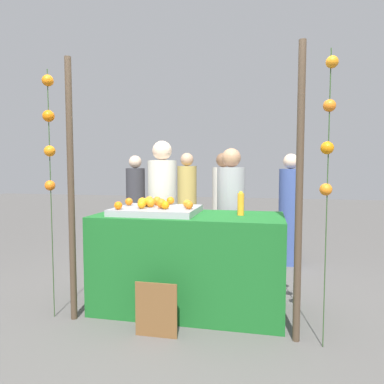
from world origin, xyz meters
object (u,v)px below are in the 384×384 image
at_px(juice_bottle, 241,204).
at_px(vendor_left, 162,217).
at_px(orange_1, 151,203).
at_px(orange_0, 142,204).
at_px(vendor_right, 231,223).
at_px(stall_counter, 189,262).
at_px(chalkboard_sign, 156,310).

bearing_deg(juice_bottle, vendor_left, 145.81).
distance_m(orange_1, juice_bottle, 0.85).
distance_m(juice_bottle, vendor_left, 1.17).
xyz_separation_m(orange_0, vendor_right, (0.74, 0.86, -0.28)).
distance_m(stall_counter, chalkboard_sign, 0.65).
height_order(chalkboard_sign, vendor_right, vendor_right).
distance_m(stall_counter, orange_1, 0.67).
relative_size(orange_1, juice_bottle, 0.38).
relative_size(orange_0, vendor_left, 0.05).
xyz_separation_m(vendor_left, vendor_right, (0.79, 0.04, -0.04)).
height_order(stall_counter, orange_1, orange_1).
distance_m(orange_1, vendor_right, 1.05).
bearing_deg(juice_bottle, chalkboard_sign, -133.87).
xyz_separation_m(orange_1, juice_bottle, (0.85, 0.05, 0.00)).
bearing_deg(stall_counter, vendor_left, 124.10).
distance_m(orange_1, vendor_left, 0.74).
distance_m(orange_0, juice_bottle, 0.92).
distance_m(orange_0, vendor_right, 1.17).
bearing_deg(vendor_right, juice_bottle, -77.02).
distance_m(vendor_left, vendor_right, 0.79).
relative_size(orange_0, orange_1, 0.91).
distance_m(stall_counter, juice_bottle, 0.74).
bearing_deg(chalkboard_sign, juice_bottle, 46.13).
relative_size(orange_0, vendor_right, 0.05).
distance_m(stall_counter, orange_0, 0.70).
height_order(stall_counter, orange_0, orange_0).
bearing_deg(orange_1, vendor_left, 97.72).
relative_size(stall_counter, vendor_right, 1.12).
relative_size(orange_1, vendor_left, 0.05).
bearing_deg(orange_0, orange_1, 68.49).
distance_m(juice_bottle, vendor_right, 0.76).
relative_size(chalkboard_sign, vendor_right, 0.29).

